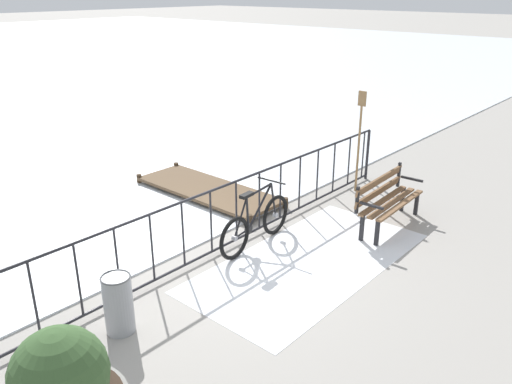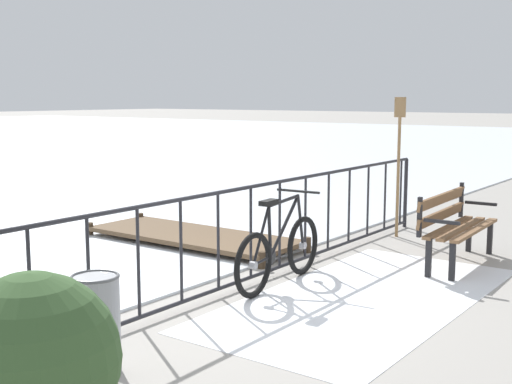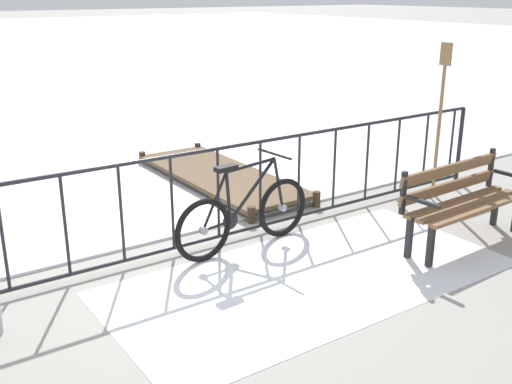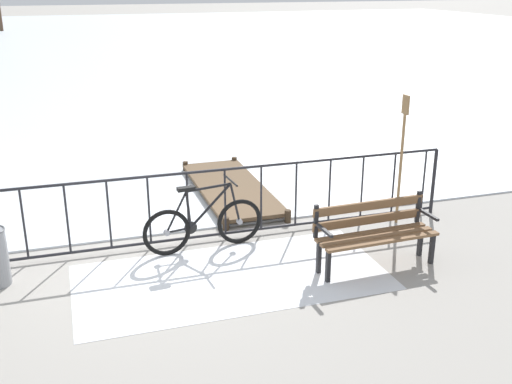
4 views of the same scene
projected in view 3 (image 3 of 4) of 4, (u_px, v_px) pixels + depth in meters
The scene contains 7 objects.
ground_plane at pixel (175, 255), 6.24m from camera, with size 160.00×160.00×0.00m, color #9E9991.
snow_patch at pixel (311, 277), 5.75m from camera, with size 3.91×1.90×0.01m, color white.
railing_fence at pixel (172, 204), 6.06m from camera, with size 9.06×0.06×1.07m.
bicycle_near_railing at pixel (245, 215), 6.29m from camera, with size 1.71×0.52×0.97m.
park_bench at pixel (460, 197), 6.42m from camera, with size 1.62×0.55×0.89m.
oar_upright at pixel (441, 110), 7.73m from camera, with size 0.04×0.16×1.98m.
wooden_dock at pixel (220, 175), 8.51m from camera, with size 1.10×3.14×0.20m.
Camera 3 is at (-2.54, -5.18, 2.60)m, focal length 42.41 mm.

